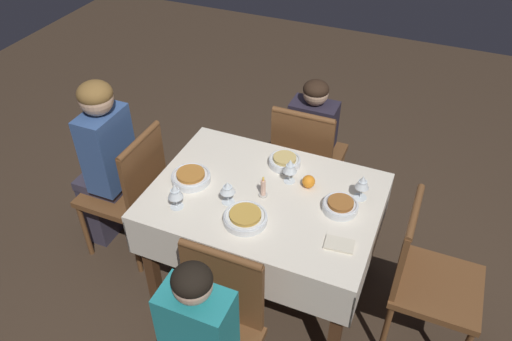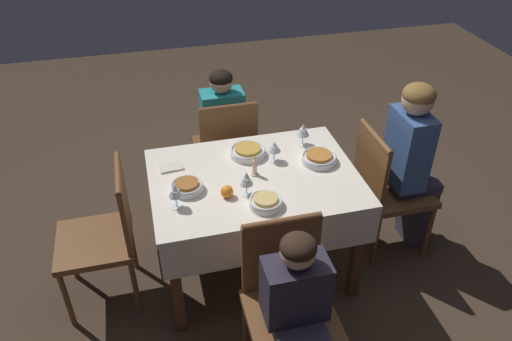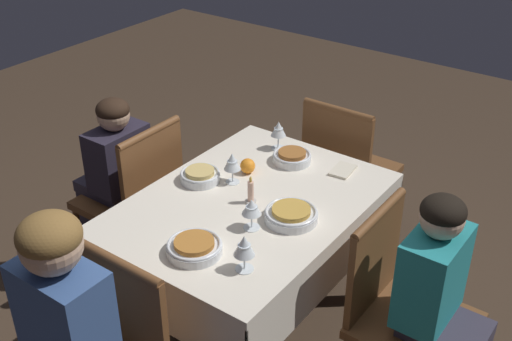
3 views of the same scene
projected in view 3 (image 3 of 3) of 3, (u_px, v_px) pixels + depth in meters
name	position (u px, v px, depth m)	size (l,w,h in m)	color
ground_plane	(250.00, 330.00, 3.12)	(8.00, 8.00, 0.00)	#3D2D21
dining_table	(249.00, 221.00, 2.80)	(1.20, 0.88, 0.74)	silver
chair_north	(400.00, 306.00, 2.52)	(0.43, 0.44, 0.91)	brown
chair_south	(137.00, 194.00, 3.23)	(0.43, 0.44, 0.91)	brown
chair_west	(346.00, 167.00, 3.48)	(0.44, 0.43, 0.91)	brown
person_child_teal	(443.00, 309.00, 2.40)	(0.30, 0.33, 1.05)	#383342
person_child_dark	(112.00, 177.00, 3.30)	(0.30, 0.33, 1.00)	#383342
bowl_east	(194.00, 247.00, 2.42)	(0.21, 0.21, 0.06)	silver
wine_glass_east	(244.00, 247.00, 2.29)	(0.08, 0.08, 0.15)	white
bowl_north	(291.00, 214.00, 2.61)	(0.22, 0.22, 0.06)	silver
wine_glass_north	(252.00, 208.00, 2.52)	(0.08, 0.08, 0.13)	white
bowl_south	(200.00, 175.00, 2.88)	(0.18, 0.18, 0.06)	silver
wine_glass_south	(232.00, 162.00, 2.83)	(0.08, 0.08, 0.15)	white
bowl_west	(292.00, 157.00, 3.03)	(0.18, 0.18, 0.06)	silver
wine_glass_west	(278.00, 130.00, 3.11)	(0.07, 0.07, 0.15)	white
candle_centerpiece	(251.00, 193.00, 2.71)	(0.05, 0.05, 0.13)	beige
orange_fruit	(248.00, 166.00, 2.94)	(0.07, 0.07, 0.07)	orange
napkin_red_folded	(343.00, 170.00, 2.96)	(0.15, 0.10, 0.01)	beige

